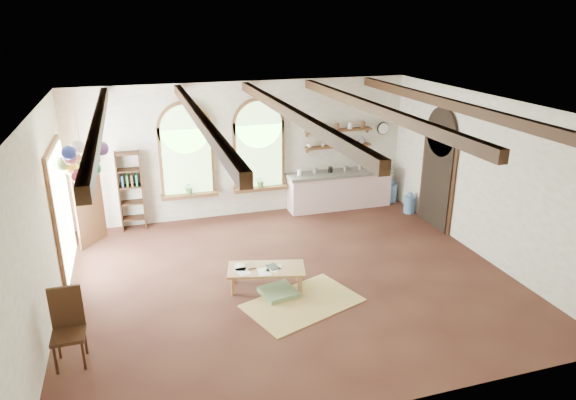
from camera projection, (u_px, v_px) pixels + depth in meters
name	position (u px, v px, depth m)	size (l,w,h in m)	color
floor	(290.00, 278.00, 9.54)	(8.00, 8.00, 0.00)	#522E21
ceiling_beams	(290.00, 112.00, 8.48)	(6.20, 6.80, 0.18)	#351E11
window_left	(187.00, 154.00, 11.67)	(1.30, 0.28, 2.20)	brown
window_right	(259.00, 148.00, 12.14)	(1.30, 0.28, 2.20)	brown
left_doorway	(62.00, 210.00, 9.67)	(0.10, 1.90, 2.50)	brown
right_doorway	(437.00, 180.00, 11.60)	(0.10, 1.30, 2.40)	black
kitchen_counter	(339.00, 189.00, 12.88)	(2.68, 0.62, 0.94)	silver
wall_shelf_lower	(338.00, 146.00, 12.68)	(1.70, 0.24, 0.04)	brown
wall_shelf_upper	(339.00, 130.00, 12.54)	(1.70, 0.24, 0.04)	brown
wall_clock	(383.00, 128.00, 12.96)	(0.32, 0.32, 0.04)	black
bookshelf	(131.00, 191.00, 11.47)	(0.53, 0.32, 1.80)	#351E11
coffee_table	(266.00, 270.00, 9.11)	(1.47, 0.94, 0.39)	tan
side_chair	(70.00, 343.00, 7.14)	(0.45, 0.45, 1.12)	#351E11
floor_mat	(303.00, 303.00, 8.72)	(1.89, 1.17, 0.02)	tan
floor_cushion	(279.00, 292.00, 8.97)	(0.57, 0.57, 0.10)	gray
water_jug_a	(391.00, 192.00, 13.35)	(0.32, 0.32, 0.62)	#547EB4
water_jug_b	(409.00, 204.00, 12.62)	(0.28, 0.28, 0.53)	#547EB4
balloon_cluster	(82.00, 160.00, 8.52)	(0.90, 0.90, 1.15)	white
table_book	(245.00, 267.00, 9.13)	(0.17, 0.25, 0.02)	olive
tablet	(273.00, 267.00, 9.14)	(0.17, 0.25, 0.01)	black
potted_plant_left	(189.00, 188.00, 11.84)	(0.27, 0.23, 0.30)	#598C4C
potted_plant_right	(261.00, 181.00, 12.31)	(0.27, 0.23, 0.30)	#598C4C
shelf_cup_a	(309.00, 146.00, 12.45)	(0.12, 0.10, 0.10)	white
shelf_cup_b	(323.00, 145.00, 12.54)	(0.10, 0.10, 0.09)	beige
shelf_bowl_a	(336.00, 144.00, 12.65)	(0.22, 0.22, 0.05)	beige
shelf_bowl_b	(349.00, 143.00, 12.74)	(0.20, 0.20, 0.06)	#8C664C
shelf_vase	(362.00, 140.00, 12.82)	(0.18, 0.18, 0.19)	slate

